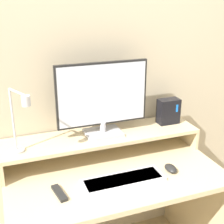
{
  "coord_description": "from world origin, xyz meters",
  "views": [
    {
      "loc": [
        -0.54,
        -1.09,
        1.68
      ],
      "look_at": [
        0.0,
        0.38,
        1.09
      ],
      "focal_mm": 50.0,
      "sensor_mm": 36.0,
      "label": 1
    }
  ],
  "objects_px": {
    "mouse": "(171,168)",
    "remote_control": "(59,193)",
    "router_dock": "(168,111)",
    "monitor": "(103,98)",
    "desk_lamp": "(19,122)",
    "keyboard": "(123,180)"
  },
  "relations": [
    {
      "from": "router_dock",
      "to": "desk_lamp",
      "type": "bearing_deg",
      "value": -172.39
    },
    {
      "from": "keyboard",
      "to": "mouse",
      "type": "height_order",
      "value": "mouse"
    },
    {
      "from": "router_dock",
      "to": "keyboard",
      "type": "height_order",
      "value": "router_dock"
    },
    {
      "from": "router_dock",
      "to": "remote_control",
      "type": "height_order",
      "value": "router_dock"
    },
    {
      "from": "monitor",
      "to": "remote_control",
      "type": "relative_size",
      "value": 3.71
    },
    {
      "from": "keyboard",
      "to": "mouse",
      "type": "xyz_separation_m",
      "value": [
        0.29,
        0.01,
        0.01
      ]
    },
    {
      "from": "keyboard",
      "to": "mouse",
      "type": "distance_m",
      "value": 0.29
    },
    {
      "from": "router_dock",
      "to": "keyboard",
      "type": "xyz_separation_m",
      "value": [
        -0.46,
        -0.34,
        -0.21
      ]
    },
    {
      "from": "desk_lamp",
      "to": "mouse",
      "type": "xyz_separation_m",
      "value": [
        0.78,
        -0.21,
        -0.32
      ]
    },
    {
      "from": "keyboard",
      "to": "mouse",
      "type": "bearing_deg",
      "value": 1.17
    },
    {
      "from": "monitor",
      "to": "router_dock",
      "type": "relative_size",
      "value": 3.34
    },
    {
      "from": "mouse",
      "to": "remote_control",
      "type": "bearing_deg",
      "value": 179.96
    },
    {
      "from": "monitor",
      "to": "keyboard",
      "type": "height_order",
      "value": "monitor"
    },
    {
      "from": "monitor",
      "to": "remote_control",
      "type": "xyz_separation_m",
      "value": [
        -0.34,
        -0.32,
        -0.36
      ]
    },
    {
      "from": "mouse",
      "to": "remote_control",
      "type": "relative_size",
      "value": 0.63
    },
    {
      "from": "mouse",
      "to": "remote_control",
      "type": "xyz_separation_m",
      "value": [
        -0.64,
        0.0,
        -0.01
      ]
    },
    {
      "from": "desk_lamp",
      "to": "router_dock",
      "type": "xyz_separation_m",
      "value": [
        0.94,
        0.13,
        -0.11
      ]
    },
    {
      "from": "desk_lamp",
      "to": "keyboard",
      "type": "relative_size",
      "value": 0.8
    },
    {
      "from": "remote_control",
      "to": "mouse",
      "type": "bearing_deg",
      "value": -0.04
    },
    {
      "from": "desk_lamp",
      "to": "router_dock",
      "type": "distance_m",
      "value": 0.96
    },
    {
      "from": "router_dock",
      "to": "mouse",
      "type": "bearing_deg",
      "value": -115.96
    },
    {
      "from": "router_dock",
      "to": "keyboard",
      "type": "distance_m",
      "value": 0.61
    }
  ]
}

